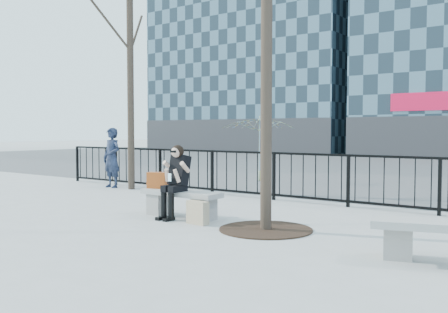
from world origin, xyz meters
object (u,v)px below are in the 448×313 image
Objects in this scene: seated_woman at (175,182)px; standing_man at (112,158)px; bench_main at (181,201)px; bench_second at (447,239)px.

standing_man is at bearing 151.12° from seated_woman.
bench_second is (4.73, -0.59, 0.02)m from bench_main.
seated_woman reaches higher than bench_main.
bench_main is at bearing -24.85° from standing_man.
bench_main is 1.23× the size of seated_woman.
bench_second is at bearing -7.10° from bench_main.
standing_man is (-9.45, 3.04, 0.52)m from bench_second.
seated_woman is (-4.73, 0.43, 0.35)m from bench_second.
bench_main is 0.95× the size of bench_second.
bench_main is at bearing 90.00° from seated_woman.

